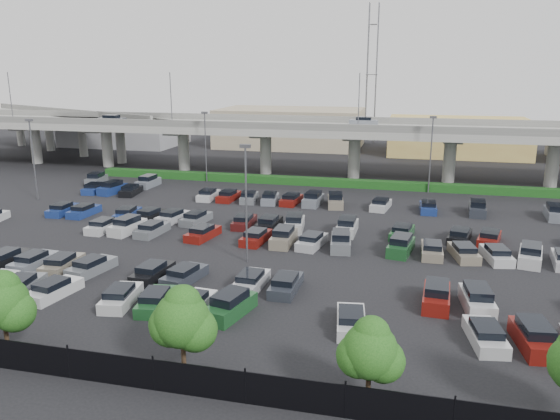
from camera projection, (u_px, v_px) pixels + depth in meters
The scene contains 10 objects.
ground at pixel (270, 235), 55.23m from camera, with size 280.00×280.00×0.00m, color black.
overpass at pixel (321, 132), 83.63m from camera, with size 150.00×13.00×15.80m.
on_ramp at pixel (66, 119), 105.81m from camera, with size 50.93×30.13×8.80m.
hedge at pixel (314, 182), 78.61m from camera, with size 66.00×1.60×1.10m, color #103A13.
fence at pixel (135, 372), 28.68m from camera, with size 70.00×0.10×2.00m.
tree_row at pixel (158, 316), 29.23m from camera, with size 65.07×3.66×5.94m.
parked_cars at pixel (255, 239), 51.96m from camera, with size 63.09×41.67×1.67m.
light_poles at pixel (236, 169), 56.47m from camera, with size 66.90×48.38×10.30m.
distant_buildings at pixel (407, 133), 109.62m from camera, with size 138.00×24.00×9.00m.
comm_tower at pixel (372, 72), 119.99m from camera, with size 2.40×2.40×30.00m.
Camera 1 is at (13.35, -51.09, 16.41)m, focal length 35.00 mm.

